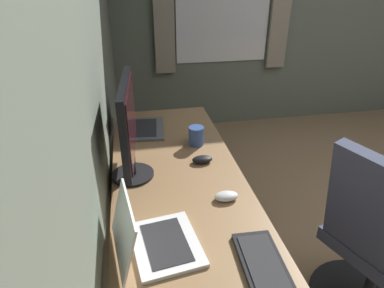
% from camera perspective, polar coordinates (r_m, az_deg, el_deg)
% --- Properties ---
extents(wall_back, '(5.04, 0.10, 2.60)m').
position_cam_1_polar(wall_back, '(1.25, -20.09, 11.97)').
color(wall_back, slate).
rests_on(wall_back, ground).
extents(wall_right, '(0.10, 4.86, 2.60)m').
position_cam_1_polar(wall_right, '(4.00, 20.57, 22.18)').
color(wall_right, slate).
rests_on(wall_right, ground).
extents(desk, '(1.87, 0.62, 0.73)m').
position_cam_1_polar(desk, '(1.56, -1.83, -9.79)').
color(desk, '#936D47').
rests_on(desk, ground).
extents(drawer_pedestal, '(0.40, 0.51, 0.69)m').
position_cam_1_polar(drawer_pedestal, '(1.94, -3.68, -12.56)').
color(drawer_pedestal, '#936D47').
rests_on(drawer_pedestal, ground).
extents(monitor_primary, '(0.48, 0.20, 0.47)m').
position_cam_1_polar(monitor_primary, '(1.49, -10.88, 3.19)').
color(monitor_primary, black).
rests_on(monitor_primary, desk).
extents(laptop_leftmost, '(0.34, 0.33, 0.22)m').
position_cam_1_polar(laptop_leftmost, '(2.03, -10.01, 3.67)').
color(laptop_leftmost, '#595B60').
rests_on(laptop_leftmost, desk).
extents(laptop_left, '(0.32, 0.32, 0.23)m').
position_cam_1_polar(laptop_left, '(1.20, -7.33, -15.82)').
color(laptop_left, white).
rests_on(laptop_left, desk).
extents(keyboard_main, '(0.43, 0.16, 0.02)m').
position_cam_1_polar(keyboard_main, '(1.16, 13.25, -21.92)').
color(keyboard_main, black).
rests_on(keyboard_main, desk).
extents(mouse_main, '(0.06, 0.10, 0.03)m').
position_cam_1_polar(mouse_main, '(1.44, 5.96, -8.94)').
color(mouse_main, silver).
rests_on(mouse_main, desk).
extents(mouse_spare, '(0.06, 0.10, 0.03)m').
position_cam_1_polar(mouse_spare, '(1.69, 1.78, -2.68)').
color(mouse_spare, black).
rests_on(mouse_spare, desk).
extents(coffee_mug, '(0.13, 0.09, 0.11)m').
position_cam_1_polar(coffee_mug, '(1.84, 0.71, 1.46)').
color(coffee_mug, '#335193').
rests_on(coffee_mug, desk).
extents(office_chair, '(0.56, 0.60, 0.97)m').
position_cam_1_polar(office_chair, '(1.81, 29.08, -15.84)').
color(office_chair, '#383D56').
rests_on(office_chair, ground).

